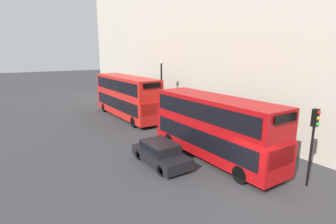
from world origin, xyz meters
The scene contains 7 objects.
ground_plane centered at (0.00, 0.00, 0.00)m, with size 200.00×200.00×0.00m, color #38383A.
bus_leading centered at (1.60, 4.17, 2.29)m, with size 2.59×10.02×4.15m.
bus_second_in_queue centered at (1.60, 17.75, 2.45)m, with size 2.59×11.24×4.45m.
car_dark_sedan centered at (-1.80, 5.30, 0.75)m, with size 1.90×4.39×1.42m.
traffic_light centered at (3.20, -1.40, 2.99)m, with size 0.30×0.36×4.17m.
street_lamp centered at (3.60, 13.83, 3.86)m, with size 0.44×0.44×6.22m.
pedestrian centered at (3.85, 11.35, 0.84)m, with size 0.36×0.36×1.81m.
Camera 1 is at (-9.94, -7.95, 6.90)m, focal length 28.00 mm.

